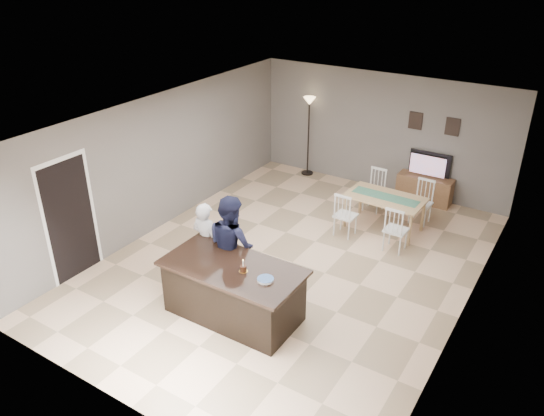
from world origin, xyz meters
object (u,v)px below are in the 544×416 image
Objects in this scene: television at (429,165)px; dining_table at (385,202)px; woman at (206,243)px; plate_stack at (266,280)px; tv_console at (424,189)px; man at (231,245)px; kitchen_island at (233,291)px; birthday_cake at (243,269)px; floor_lamp at (309,115)px.

television reaches higher than dining_table.
plate_stack is (1.57, -0.60, 0.19)m from woman.
woman is 3.82m from dining_table.
tv_console is 5.31m from man.
television reaches higher than tv_console.
kitchen_island is 4.00m from dining_table.
woman is 0.85× the size of man.
birthday_cake is 0.12× the size of dining_table.
kitchen_island reaches higher than tv_console.
tv_console is 3.22m from floor_lamp.
man reaches higher than woman.
man is 0.87m from birthday_cake.
birthday_cake is 0.85× the size of plate_stack.
plate_stack is at bearing 161.20° from woman.
television is at bearing 80.16° from birthday_cake.
tv_console is 1.31× the size of television.
floor_lamp is at bearing 149.47° from dining_table.
tv_console is 0.57m from television.
kitchen_island is 0.81m from man.
birthday_cake reaches higher than dining_table.
floor_lamp is at bearing 179.62° from tv_console.
television is at bearing 0.96° from floor_lamp.
birthday_cake is 3.99m from dining_table.
plate_stack is at bearing -3.84° from birthday_cake.
birthday_cake reaches higher than kitchen_island.
man is at bearing -177.77° from woman.
birthday_cake is (0.65, -0.58, 0.09)m from man.
woman is at bearing -80.63° from floor_lamp.
television is at bearing -86.31° from man.
woman is 1.70m from plate_stack.
dining_table is at bearing -32.33° from floor_lamp.
plate_stack is at bearing -5.02° from kitchen_island.
tv_console is 1.73m from dining_table.
man is (-1.63, -5.02, 0.56)m from tv_console.
birthday_cake is (1.17, -0.58, 0.22)m from woman.
floor_lamp reaches higher than television.
man reaches higher than dining_table.
birthday_cake reaches higher than tv_console.
kitchen_island is at bearing 174.98° from plate_stack.
television reaches higher than kitchen_island.
man reaches higher than birthday_cake.
floor_lamp reaches higher than tv_console.
birthday_cake is at bearing -7.22° from kitchen_island.
dining_table is 3.31m from floor_lamp.
birthday_cake is (0.22, -0.03, 0.49)m from kitchen_island.
man is 0.88× the size of floor_lamp.
plate_stack is at bearing -66.92° from floor_lamp.
woman is (-2.15, -5.02, 0.43)m from tv_console.
plate_stack is 3.97m from dining_table.
television is at bearing -110.67° from woman.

